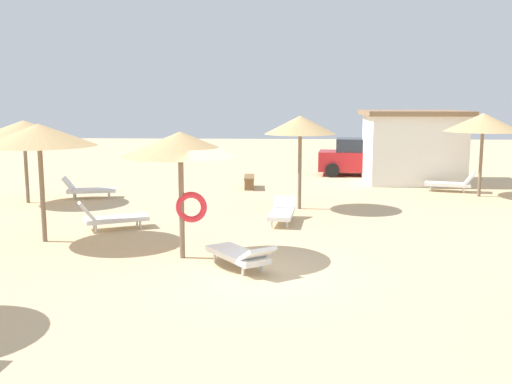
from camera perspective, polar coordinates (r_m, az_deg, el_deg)
The scene contains 14 objects.
ground_plane at distance 12.37m, azimuth -0.68°, elevation -7.71°, with size 80.00×80.00×0.00m, color #D1B284.
parasol_0 at distance 22.83m, azimuth 21.15°, elevation 6.29°, with size 2.73×2.73×3.04m.
parasol_1 at distance 13.06m, azimuth -7.32°, elevation 4.49°, with size 2.60×2.60×2.85m.
parasol_2 at distance 18.94m, azimuth 4.31°, elevation 6.46°, with size 2.30×2.30×3.02m.
parasol_5 at distance 21.49m, azimuth -21.58°, elevation 5.73°, with size 2.98×2.98×2.83m.
parasol_6 at distance 15.42m, azimuth -20.29°, elevation 5.18°, with size 2.79×2.79×2.96m.
lounger_0 at distance 23.87m, azimuth 18.40°, elevation 0.81°, with size 1.96×1.12×0.80m.
lounger_1 at distance 12.49m, azimuth -1.52°, elevation -6.07°, with size 1.63×1.92×0.65m.
lounger_2 at distance 17.09m, azimuth 2.55°, elevation -1.92°, with size 0.83×1.96×0.64m.
lounger_5 at distance 22.00m, azimuth -15.99°, elevation 0.25°, with size 1.94×1.02×0.80m.
lounger_6 at distance 16.65m, azimuth -13.82°, elevation -2.43°, with size 1.94×1.38×0.80m.
bench_0 at distance 23.51m, azimuth -0.66°, elevation 1.21°, with size 0.47×1.52×0.49m.
parked_car at distance 27.80m, azimuth 10.17°, elevation 3.28°, with size 4.16×2.33×1.72m.
beach_cabana at distance 26.00m, azimuth 14.92°, elevation 4.32°, with size 4.24×3.70×3.05m.
Camera 1 is at (0.72, -11.82, 3.58)m, focal length 41.29 mm.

